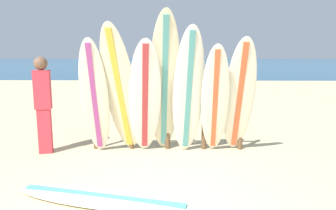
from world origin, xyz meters
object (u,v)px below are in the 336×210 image
(surfboard_leaning_far_right, at_px, (239,98))
(surfboard_rack, at_px, (168,116))
(surfboard_leaning_left, at_px, (121,92))
(surfboard_leaning_right, at_px, (215,101))
(surfboard_leaning_center, at_px, (165,85))
(surfboard_leaning_center_right, at_px, (188,92))
(surfboard_leaning_far_left, at_px, (95,98))
(beachgoer_standing, at_px, (43,101))
(small_boat_offshore, at_px, (144,66))
(surfboard_lying_on_sand, at_px, (102,198))
(surfboard_leaning_center_left, at_px, (145,99))

(surfboard_leaning_far_right, bearing_deg, surfboard_rack, 163.67)
(surfboard_leaning_left, relative_size, surfboard_leaning_right, 1.17)
(surfboard_leaning_center, xyz_separation_m, surfboard_leaning_center_right, (0.42, -0.00, -0.12))
(surfboard_leaning_far_right, bearing_deg, surfboard_leaning_center, -179.80)
(surfboard_leaning_center, relative_size, surfboard_leaning_center_right, 1.10)
(surfboard_leaning_far_left, relative_size, surfboard_leaning_far_right, 0.99)
(surfboard_leaning_right, xyz_separation_m, beachgoer_standing, (-3.06, 0.13, -0.02))
(surfboard_leaning_center, distance_m, surfboard_leaning_right, 0.92)
(surfboard_leaning_center, bearing_deg, small_boat_offshore, 96.15)
(surfboard_rack, distance_m, beachgoer_standing, 2.28)
(surfboard_rack, bearing_deg, surfboard_leaning_far_left, -160.40)
(surfboard_leaning_center_right, distance_m, surfboard_leaning_far_right, 0.89)
(surfboard_lying_on_sand, height_order, beachgoer_standing, beachgoer_standing)
(surfboard_leaning_far_right, height_order, small_boat_offshore, surfboard_leaning_far_right)
(surfboard_leaning_center, distance_m, surfboard_leaning_far_right, 1.32)
(beachgoer_standing, bearing_deg, surfboard_leaning_center, -2.04)
(surfboard_leaning_far_left, relative_size, surfboard_leaning_center_left, 1.01)
(surfboard_rack, relative_size, surfboard_lying_on_sand, 1.19)
(surfboard_leaning_left, distance_m, surfboard_leaning_far_right, 2.07)
(surfboard_leaning_center, height_order, surfboard_leaning_center_right, surfboard_leaning_center)
(surfboard_rack, height_order, surfboard_leaning_center_right, surfboard_leaning_center_right)
(surfboard_rack, relative_size, small_boat_offshore, 1.04)
(surfboard_leaning_center, bearing_deg, surfboard_leaning_center_right, -0.00)
(surfboard_leaning_center, bearing_deg, surfboard_leaning_center_left, -171.46)
(surfboard_leaning_center_right, xyz_separation_m, surfboard_leaning_right, (0.46, -0.05, -0.15))
(surfboard_leaning_center_left, xyz_separation_m, surfboard_leaning_far_right, (1.64, 0.06, 0.01))
(surfboard_leaning_far_right, height_order, surfboard_lying_on_sand, surfboard_leaning_far_right)
(beachgoer_standing, bearing_deg, surfboard_leaning_far_right, -1.21)
(surfboard_leaning_left, distance_m, surfboard_leaning_right, 1.64)
(surfboard_lying_on_sand, relative_size, beachgoer_standing, 1.37)
(surfboard_rack, relative_size, surfboard_leaning_right, 1.45)
(surfboard_lying_on_sand, xyz_separation_m, beachgoer_standing, (-1.46, 1.88, 0.93))
(surfboard_rack, height_order, surfboard_leaning_center_left, surfboard_leaning_center_left)
(surfboard_rack, bearing_deg, beachgoer_standing, -172.47)
(surfboard_leaning_center_left, xyz_separation_m, beachgoer_standing, (-1.85, 0.13, -0.07))
(surfboard_rack, xyz_separation_m, surfboard_leaning_center_right, (0.37, -0.37, 0.51))
(surfboard_rack, distance_m, surfboard_leaning_right, 1.00)
(surfboard_leaning_center_right, bearing_deg, surfboard_leaning_center, 180.00)
(surfboard_rack, distance_m, surfboard_leaning_center_left, 0.70)
(surfboard_leaning_left, height_order, surfboard_leaning_center, surfboard_leaning_center)
(surfboard_leaning_right, relative_size, small_boat_offshore, 0.72)
(surfboard_rack, relative_size, surfboard_leaning_far_right, 1.37)
(surfboard_leaning_left, relative_size, surfboard_leaning_far_right, 1.11)
(surfboard_leaning_far_right, xyz_separation_m, beachgoer_standing, (-3.49, 0.07, -0.08))
(surfboard_leaning_center_right, bearing_deg, small_boat_offshore, 96.86)
(surfboard_leaning_center_right, height_order, beachgoer_standing, surfboard_leaning_center_right)
(surfboard_leaning_center_right, height_order, small_boat_offshore, surfboard_leaning_center_right)
(surfboard_leaning_far_left, bearing_deg, beachgoer_standing, 171.06)
(surfboard_leaning_center_left, bearing_deg, surfboard_leaning_center, 8.54)
(surfboard_leaning_center_left, height_order, surfboard_leaning_right, surfboard_leaning_center_left)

